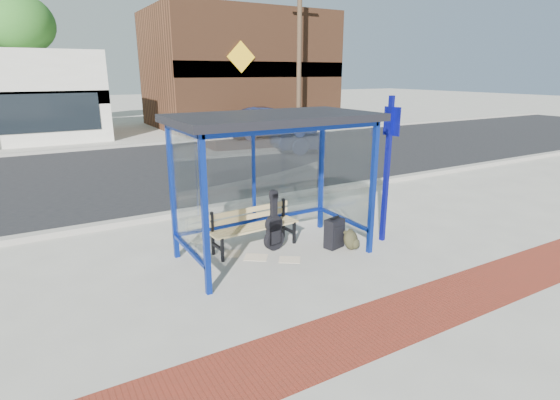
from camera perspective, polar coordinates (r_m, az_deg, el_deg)
ground at (r=7.67m, az=-0.75°, el=-7.12°), size 120.00×120.00×0.00m
brick_paver_strip at (r=5.80m, az=12.46°, el=-15.79°), size 60.00×1.00×0.01m
curb_near at (r=10.12m, az=-8.84°, el=-1.06°), size 60.00×0.25×0.12m
street_asphalt at (r=14.87m, az=-16.10°, el=3.85°), size 60.00×10.00×0.00m
curb_far at (r=19.77m, az=-19.86°, el=6.67°), size 60.00×0.25×0.12m
far_sidewalk at (r=21.63m, az=-20.81°, el=7.18°), size 60.00×4.00×0.01m
bus_shelter at (r=7.17m, az=-1.10°, el=8.45°), size 3.30×1.80×2.42m
storefront_brown at (r=27.16m, az=-5.41°, el=16.58°), size 10.00×7.08×6.40m
tree_mid at (r=28.24m, az=-30.95°, el=19.04°), size 3.60×3.60×7.03m
tree_right at (r=32.43m, az=-0.61°, el=20.58°), size 3.60×3.60×7.03m
utility_pole_east at (r=23.19m, az=2.52°, el=18.93°), size 1.60×0.24×8.00m
bench at (r=7.81m, az=-3.55°, el=-3.23°), size 1.68×0.51×0.78m
guitar_bag at (r=7.73m, az=-0.81°, el=-3.89°), size 0.39×0.17×1.04m
suitcase at (r=7.91m, az=7.11°, el=-4.36°), size 0.38×0.29×0.59m
backpack at (r=7.91m, az=9.33°, el=-5.22°), size 0.35×0.34×0.37m
sign_post at (r=8.12m, az=13.88°, el=4.85°), size 0.14×0.33×2.67m
newspaper_a at (r=7.56m, az=-3.17°, el=-7.48°), size 0.49×0.47×0.01m
newspaper_b at (r=7.46m, az=1.27°, el=-7.80°), size 0.46×0.44×0.01m
newspaper_c at (r=7.74m, az=-6.28°, el=-6.96°), size 0.41×0.43×0.01m
parked_car at (r=21.48m, az=-1.24°, el=10.09°), size 4.49×1.96×1.43m
fire_hydrant at (r=24.57m, az=4.13°, el=10.07°), size 0.32×0.21×0.71m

